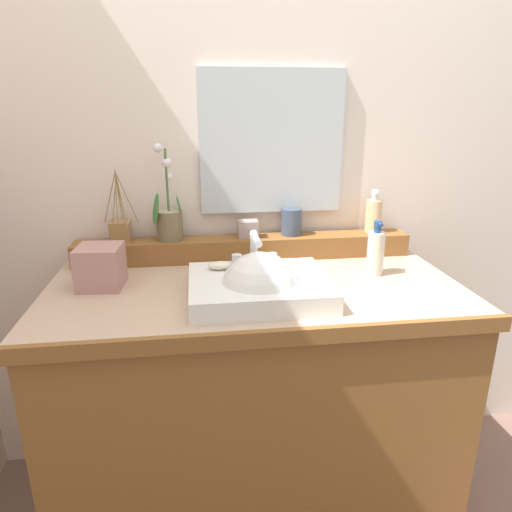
# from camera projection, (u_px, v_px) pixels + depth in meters

# --- Properties ---
(floor) EXTENTS (2.78, 3.82, 0.10)m
(floor) POSITION_uv_depth(u_px,v_px,m) (255.00, 509.00, 1.70)
(floor) COLOR #7E5F52
(floor) RESTS_ON ground
(wall_back) EXTENTS (2.78, 0.20, 2.59)m
(wall_back) POSITION_uv_depth(u_px,v_px,m) (239.00, 134.00, 1.69)
(wall_back) COLOR silver
(wall_back) RESTS_ON ground
(vanity_cabinet) EXTENTS (1.28, 0.65, 0.87)m
(vanity_cabinet) POSITION_uv_depth(u_px,v_px,m) (255.00, 400.00, 1.55)
(vanity_cabinet) COLOR brown
(vanity_cabinet) RESTS_ON ground
(back_ledge) EXTENTS (1.21, 0.11, 0.08)m
(back_ledge) POSITION_uv_depth(u_px,v_px,m) (245.00, 248.00, 1.65)
(back_ledge) COLOR brown
(back_ledge) RESTS_ON vanity_cabinet
(sink_basin) EXTENTS (0.40, 0.33, 0.26)m
(sink_basin) POSITION_uv_depth(u_px,v_px,m) (260.00, 289.00, 1.31)
(sink_basin) COLOR white
(sink_basin) RESTS_ON vanity_cabinet
(soap_bar) EXTENTS (0.07, 0.04, 0.02)m
(soap_bar) POSITION_uv_depth(u_px,v_px,m) (220.00, 265.00, 1.37)
(soap_bar) COLOR beige
(soap_bar) RESTS_ON sink_basin
(potted_plant) EXTENTS (0.11, 0.10, 0.33)m
(potted_plant) POSITION_uv_depth(u_px,v_px,m) (169.00, 218.00, 1.59)
(potted_plant) COLOR brown
(potted_plant) RESTS_ON back_ledge
(soap_dispenser) EXTENTS (0.06, 0.06, 0.16)m
(soap_dispenser) POSITION_uv_depth(u_px,v_px,m) (374.00, 215.00, 1.69)
(soap_dispenser) COLOR #DEB98A
(soap_dispenser) RESTS_ON back_ledge
(tumbler_cup) EXTENTS (0.07, 0.07, 0.10)m
(tumbler_cup) POSITION_uv_depth(u_px,v_px,m) (291.00, 222.00, 1.66)
(tumbler_cup) COLOR #3C495D
(tumbler_cup) RESTS_ON back_ledge
(reed_diffuser) EXTENTS (0.12, 0.08, 0.25)m
(reed_diffuser) POSITION_uv_depth(u_px,v_px,m) (121.00, 230.00, 1.58)
(reed_diffuser) COLOR olive
(reed_diffuser) RESTS_ON back_ledge
(trinket_box) EXTENTS (0.07, 0.06, 0.06)m
(trinket_box) POSITION_uv_depth(u_px,v_px,m) (248.00, 229.00, 1.63)
(trinket_box) COLOR gray
(trinket_box) RESTS_ON back_ledge
(lotion_bottle) EXTENTS (0.06, 0.06, 0.18)m
(lotion_bottle) POSITION_uv_depth(u_px,v_px,m) (376.00, 252.00, 1.48)
(lotion_bottle) COLOR beige
(lotion_bottle) RESTS_ON vanity_cabinet
(tissue_box) EXTENTS (0.14, 0.14, 0.13)m
(tissue_box) POSITION_uv_depth(u_px,v_px,m) (101.00, 267.00, 1.38)
(tissue_box) COLOR tan
(tissue_box) RESTS_ON vanity_cabinet
(mirror) EXTENTS (0.51, 0.02, 0.50)m
(mirror) POSITION_uv_depth(u_px,v_px,m) (272.00, 143.00, 1.60)
(mirror) COLOR silver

